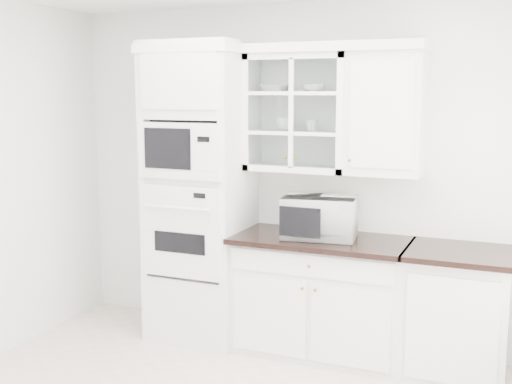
% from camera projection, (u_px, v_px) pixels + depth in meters
% --- Properties ---
extents(room_shell, '(4.00, 3.50, 2.70)m').
position_uv_depth(room_shell, '(232.00, 130.00, 3.92)').
color(room_shell, white).
rests_on(room_shell, ground).
extents(oven_column, '(0.76, 0.68, 2.40)m').
position_uv_depth(oven_column, '(200.00, 193.00, 5.20)').
color(oven_column, white).
rests_on(oven_column, ground).
extents(base_cabinet_run, '(1.32, 0.67, 0.92)m').
position_uv_depth(base_cabinet_run, '(321.00, 295.00, 4.94)').
color(base_cabinet_run, white).
rests_on(base_cabinet_run, ground).
extents(extra_base_cabinet, '(0.72, 0.67, 0.92)m').
position_uv_depth(extra_base_cabinet, '(456.00, 312.00, 4.56)').
color(extra_base_cabinet, white).
rests_on(extra_base_cabinet, ground).
extents(upper_cabinet_glass, '(0.80, 0.33, 0.90)m').
position_uv_depth(upper_cabinet_glass, '(298.00, 113.00, 4.95)').
color(upper_cabinet_glass, white).
rests_on(upper_cabinet_glass, room_shell).
extents(upper_cabinet_solid, '(0.55, 0.33, 0.90)m').
position_uv_depth(upper_cabinet_solid, '(386.00, 114.00, 4.69)').
color(upper_cabinet_solid, white).
rests_on(upper_cabinet_solid, room_shell).
extents(crown_molding, '(2.14, 0.38, 0.07)m').
position_uv_depth(crown_molding, '(285.00, 49.00, 4.89)').
color(crown_molding, white).
rests_on(crown_molding, room_shell).
extents(countertop_microwave, '(0.60, 0.52, 0.31)m').
position_uv_depth(countertop_microwave, '(320.00, 217.00, 4.84)').
color(countertop_microwave, white).
rests_on(countertop_microwave, base_cabinet_run).
extents(bowl_a, '(0.25, 0.25, 0.06)m').
position_uv_depth(bowl_a, '(274.00, 88.00, 5.00)').
color(bowl_a, white).
rests_on(bowl_a, upper_cabinet_glass).
extents(bowl_b, '(0.20, 0.20, 0.06)m').
position_uv_depth(bowl_b, '(313.00, 88.00, 4.86)').
color(bowl_b, white).
rests_on(bowl_b, upper_cabinet_glass).
extents(cup_a, '(0.13, 0.13, 0.10)m').
position_uv_depth(cup_a, '(285.00, 124.00, 5.00)').
color(cup_a, white).
rests_on(cup_a, upper_cabinet_glass).
extents(cup_b, '(0.10, 0.10, 0.09)m').
position_uv_depth(cup_b, '(312.00, 125.00, 4.94)').
color(cup_b, white).
rests_on(cup_b, upper_cabinet_glass).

